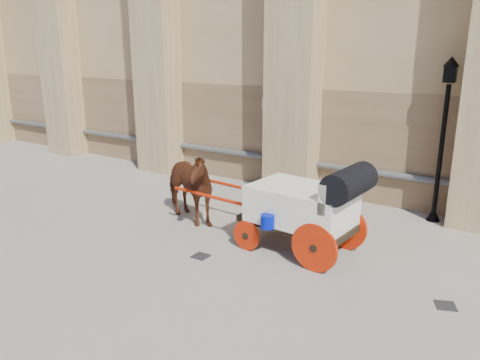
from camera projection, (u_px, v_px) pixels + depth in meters
The scene contains 6 objects.
ground at pixel (256, 242), 10.25m from camera, with size 90.00×90.00×0.00m, color gray.
horse at pixel (185, 186), 11.26m from camera, with size 0.97×2.13×1.80m, color #652D16.
carriage at pixel (308, 204), 9.45m from camera, with size 4.54×1.65×1.95m.
street_lamp at pixel (443, 137), 10.96m from camera, with size 0.37×0.37×3.92m.
drain_grate_near at pixel (201, 256), 9.53m from camera, with size 0.32×0.32×0.01m, color black.
drain_grate_far at pixel (446, 306), 7.71m from camera, with size 0.32×0.32×0.01m, color black.
Camera 1 is at (4.88, -8.14, 4.11)m, focal length 35.00 mm.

